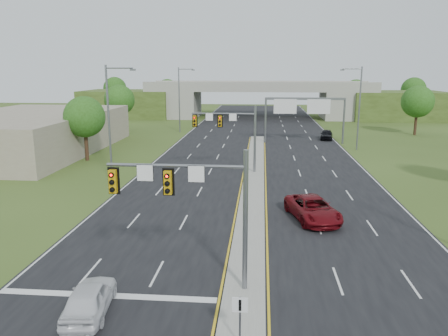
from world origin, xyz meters
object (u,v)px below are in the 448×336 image
overpass (259,102)px  car_far_c (327,134)px  keep_right_sign (240,314)px  car_white (89,298)px  signal_mast_far (233,128)px  sign_gantry (304,108)px  signal_mast_near (197,197)px  car_far_a (313,209)px

overpass → car_far_c: 32.97m
keep_right_sign → car_far_c: keep_right_sign is taller
keep_right_sign → overpass: overpass is taller
car_white → car_far_c: car_far_c is taller
signal_mast_far → overpass: bearing=87.6°
sign_gantry → signal_mast_near: bearing=-101.2°
car_white → car_far_c: 54.38m
keep_right_sign → car_far_c: bearing=78.7°
signal_mast_near → car_far_a: (6.69, 10.91, -3.89)m
car_far_c → signal_mast_near: bearing=-95.1°
keep_right_sign → car_far_a: bearing=73.9°
sign_gantry → car_white: (-13.39, -47.49, -4.49)m
sign_gantry → car_far_a: (-2.26, -34.09, -4.40)m
signal_mast_near → sign_gantry: signal_mast_near is taller
sign_gantry → overpass: 35.75m
car_far_c → keep_right_sign: bearing=-91.6°
signal_mast_near → car_white: size_ratio=1.63×
car_far_a → signal_mast_near: bearing=-136.2°
sign_gantry → car_far_a: 34.45m
signal_mast_far → keep_right_sign: (2.26, -29.45, -3.21)m
signal_mast_near → car_far_c: bearing=75.2°
signal_mast_far → car_far_a: bearing=-64.6°
signal_mast_far → car_far_c: (12.98, 24.02, -3.95)m
car_white → keep_right_sign: bearing=156.7°
car_far_a → car_white: bearing=-144.4°
car_far_c → sign_gantry: bearing=-125.4°
overpass → keep_right_sign: bearing=-90.0°
sign_gantry → car_white: 49.55m
car_white → car_far_a: car_far_a is taller
signal_mast_far → keep_right_sign: 29.71m
signal_mast_near → signal_mast_far: size_ratio=1.00×
signal_mast_far → car_far_a: (6.69, -14.09, -3.89)m
keep_right_sign → car_far_c: 54.54m
sign_gantry → car_far_a: sign_gantry is taller
car_far_c → car_far_a: bearing=-89.7°
car_far_a → car_far_c: size_ratio=1.32×
keep_right_sign → sign_gantry: bearing=82.3°
sign_gantry → car_far_c: (4.04, 4.02, -4.46)m
keep_right_sign → sign_gantry: size_ratio=0.19×
signal_mast_far → car_far_a: signal_mast_far is taller
car_far_a → signal_mast_far: bearing=100.7°
keep_right_sign → overpass: (0.00, 84.53, 2.04)m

